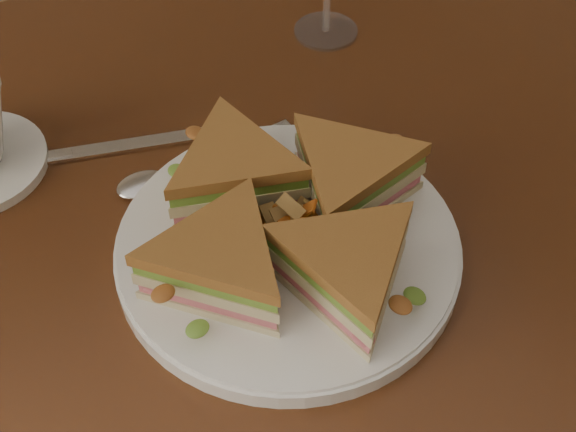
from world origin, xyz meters
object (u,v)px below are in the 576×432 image
Objects in this scene: plate at (288,249)px; sandwich_wedges at (288,220)px; spoon at (164,176)px; knife at (126,147)px; table at (200,271)px.

sandwich_wedges reaches higher than plate.
plate is at bearing -70.75° from spoon.
sandwich_wedges reaches higher than knife.
spoon is at bearing -58.00° from knife.
table is 0.18m from sandwich_wedges.
spoon is (-0.06, 0.13, -0.00)m from plate.
plate is at bearing -52.98° from knife.
sandwich_wedges is 1.43× the size of knife.
table is at bearing 119.34° from plate.
sandwich_wedges is at bearing -52.98° from knife.
plate is 0.97× the size of sandwich_wedges.
knife is (-0.03, 0.10, 0.10)m from table.
sandwich_wedges is 1.65× the size of spoon.
table is at bearing 119.34° from sandwich_wedges.
plate is (0.05, -0.09, 0.11)m from table.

